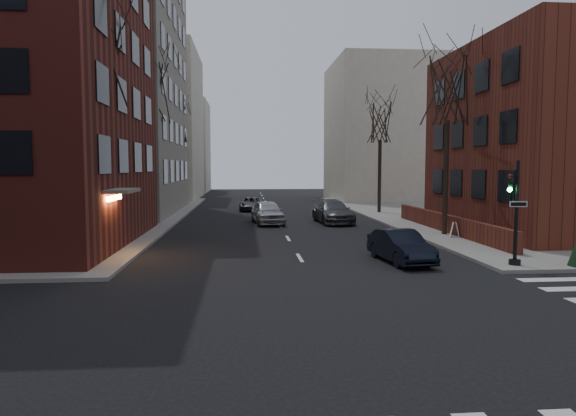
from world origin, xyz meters
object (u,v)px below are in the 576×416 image
at_px(car_lane_silver, 267,212).
at_px(sandwich_board, 454,229).
at_px(tree_right_b, 380,122).
at_px(car_lane_gray, 333,212).
at_px(traffic_signal, 515,219).
at_px(tree_left_a, 97,63).
at_px(car_lane_far, 251,204).
at_px(tree_right_a, 448,91).
at_px(tree_left_c, 176,123).
at_px(streetlamp_near, 147,161).
at_px(parked_sedan, 400,246).
at_px(streetlamp_far, 185,163).
at_px(tree_left_b, 148,92).

height_order(car_lane_silver, sandwich_board, car_lane_silver).
distance_m(tree_right_b, car_lane_gray, 10.67).
xyz_separation_m(car_lane_silver, sandwich_board, (9.69, -8.44, -0.26)).
distance_m(traffic_signal, sandwich_board, 8.00).
relative_size(tree_left_a, car_lane_far, 2.37).
relative_size(tree_right_a, sandwich_board, 12.16).
bearing_deg(tree_left_c, car_lane_silver, -61.51).
relative_size(traffic_signal, tree_right_a, 0.41).
xyz_separation_m(tree_right_b, car_lane_far, (-10.56, 4.12, -6.99)).
height_order(streetlamp_near, parked_sedan, streetlamp_near).
bearing_deg(tree_left_a, tree_right_a, 12.80).
bearing_deg(car_lane_far, tree_left_a, -104.87).
distance_m(streetlamp_near, car_lane_silver, 8.78).
distance_m(tree_left_a, car_lane_far, 24.51).
bearing_deg(streetlamp_far, traffic_signal, -63.94).
height_order(tree_left_a, car_lane_gray, tree_left_a).
bearing_deg(sandwich_board, streetlamp_far, 141.35).
bearing_deg(car_lane_gray, car_lane_far, 113.63).
relative_size(tree_left_c, sandwich_board, 12.16).
xyz_separation_m(tree_left_b, streetlamp_far, (0.60, 16.00, -4.68)).
bearing_deg(parked_sedan, car_lane_silver, 100.73).
xyz_separation_m(tree_right_a, tree_right_b, (0.00, 14.00, -0.44)).
relative_size(car_lane_silver, sandwich_board, 5.93).
relative_size(tree_left_a, parked_sedan, 2.54).
relative_size(tree_right_b, car_lane_gray, 1.71).
relative_size(tree_right_a, tree_right_b, 1.06).
height_order(traffic_signal, tree_left_a, tree_left_a).
bearing_deg(streetlamp_near, tree_right_b, 30.47).
bearing_deg(tree_left_b, traffic_signal, -45.46).
distance_m(car_lane_far, sandwich_board, 22.04).
height_order(tree_right_b, streetlamp_near, tree_right_b).
distance_m(tree_right_a, car_lane_far, 22.25).
xyz_separation_m(tree_left_a, tree_right_a, (17.60, 4.00, -0.44)).
distance_m(tree_right_a, streetlamp_near, 17.87).
distance_m(tree_left_c, car_lane_silver, 18.26).
bearing_deg(streetlamp_far, car_lane_gray, -54.03).
xyz_separation_m(tree_left_b, car_lane_silver, (8.00, -0.74, -8.11)).
bearing_deg(parked_sedan, tree_right_a, 49.47).
distance_m(tree_left_b, tree_left_c, 14.03).
bearing_deg(tree_right_b, streetlamp_far, 149.53).
height_order(tree_right_a, tree_right_b, tree_right_a).
relative_size(traffic_signal, tree_left_b, 0.37).
height_order(tree_right_b, car_lane_far, tree_right_b).
bearing_deg(tree_left_c, car_lane_gray, -49.06).
height_order(tree_left_b, car_lane_silver, tree_left_b).
bearing_deg(car_lane_silver, tree_right_a, -43.10).
relative_size(streetlamp_far, parked_sedan, 1.55).
distance_m(tree_left_b, tree_right_a, 19.35).
height_order(car_lane_gray, car_lane_far, car_lane_gray).
xyz_separation_m(car_lane_far, sandwich_board, (10.65, -19.30, -0.05)).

